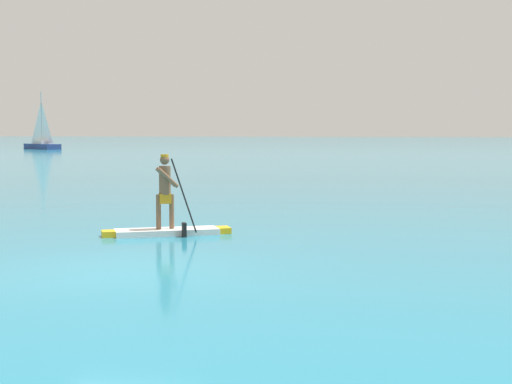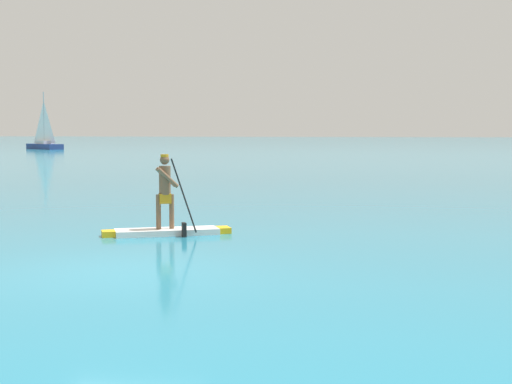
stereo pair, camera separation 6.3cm
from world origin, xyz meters
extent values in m
plane|color=teal|center=(0.00, 0.00, 0.00)|extent=(440.00, 440.00, 0.00)
cube|color=white|center=(-0.53, 4.31, 0.07)|extent=(2.37, 1.63, 0.13)
cube|color=yellow|center=(0.63, 4.87, 0.07)|extent=(0.47, 0.57, 0.13)
cube|color=yellow|center=(-1.69, 3.75, 0.07)|extent=(0.44, 0.51, 0.13)
cylinder|color=brown|center=(-0.43, 4.36, 0.52)|extent=(0.11, 0.11, 0.77)
cylinder|color=brown|center=(-0.70, 4.23, 0.52)|extent=(0.11, 0.11, 0.77)
cube|color=orange|center=(-0.56, 4.29, 0.81)|extent=(0.33, 0.31, 0.22)
cylinder|color=brown|center=(-0.56, 4.29, 1.22)|extent=(0.26, 0.26, 0.63)
sphere|color=brown|center=(-0.56, 4.29, 1.67)|extent=(0.21, 0.21, 0.21)
cylinder|color=orange|center=(-0.56, 4.29, 1.77)|extent=(0.18, 0.18, 0.06)
cylinder|color=brown|center=(-0.59, 4.45, 1.28)|extent=(0.46, 0.29, 0.48)
cylinder|color=brown|center=(-0.45, 4.18, 1.28)|extent=(0.46, 0.29, 0.48)
cylinder|color=black|center=(-0.05, 4.03, 0.90)|extent=(0.52, 0.27, 1.64)
cube|color=black|center=(-0.05, 4.03, 0.15)|extent=(0.16, 0.21, 0.32)
cube|color=navy|center=(-37.30, 72.55, 0.31)|extent=(6.09, 5.40, 0.62)
cylinder|color=#B2B2B7|center=(-37.30, 72.55, 3.67)|extent=(0.12, 0.12, 6.09)
pyramid|color=white|center=(-37.30, 72.55, 3.20)|extent=(2.61, 1.37, 4.95)
cube|color=silver|center=(-37.30, 72.55, 0.81)|extent=(2.57, 2.41, 0.37)
camera|label=1|loc=(4.68, -12.19, 2.35)|focal=54.40mm
camera|label=2|loc=(4.74, -12.17, 2.35)|focal=54.40mm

